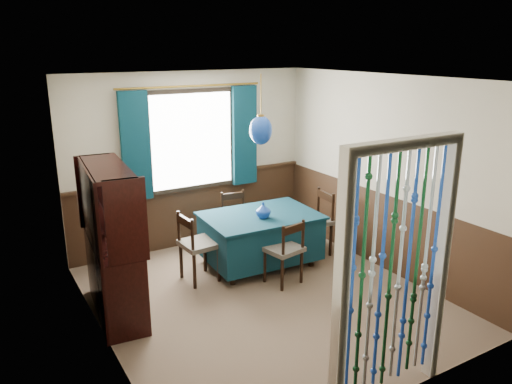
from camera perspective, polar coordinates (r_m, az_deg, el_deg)
floor at (r=5.94m, az=0.93°, el=-12.00°), size 4.00×4.00×0.00m
ceiling at (r=5.24m, az=1.06°, el=12.84°), size 4.00×4.00×0.00m
wall_back at (r=7.18m, az=-7.44°, el=3.58°), size 3.60×0.00×3.60m
wall_front at (r=4.00m, az=16.34°, el=-7.46°), size 3.60×0.00×3.60m
wall_left at (r=4.81m, az=-17.62°, el=-3.51°), size 0.00×4.00×4.00m
wall_right at (r=6.55m, az=14.51°, el=1.96°), size 0.00×4.00×4.00m
wainscot_back at (r=7.37m, az=-7.18°, el=-2.13°), size 3.60×0.00×3.60m
wainscot_front at (r=4.36m, az=15.37°, el=-16.46°), size 3.60×0.00×3.60m
wainscot_left at (r=5.11m, az=-16.72°, el=-11.43°), size 0.00×4.00×4.00m
wainscot_right at (r=6.76m, az=13.97°, el=-4.22°), size 0.00×4.00×4.00m
window at (r=7.08m, az=-7.36°, el=5.88°), size 1.32×0.12×1.42m
doorway at (r=4.12m, az=15.50°, el=-9.74°), size 1.16×0.12×2.18m
dining_table at (r=6.61m, az=0.52°, el=-5.00°), size 1.52×1.10×0.71m
chair_near at (r=6.10m, az=3.33°, el=-6.61°), size 0.47×0.46×0.83m
chair_far at (r=7.16m, az=-2.30°, el=-3.11°), size 0.45×0.44×0.82m
chair_left at (r=6.20m, az=-6.75°, el=-6.02°), size 0.45×0.47×0.89m
chair_right at (r=7.02m, az=6.83°, el=-3.28°), size 0.46×0.48×0.90m
sideboard at (r=5.61m, az=-16.00°, el=-7.88°), size 0.56×1.30×1.66m
pendant_lamp at (r=6.23m, az=0.55°, el=7.09°), size 0.29×0.29×0.86m
vase_table at (r=6.36m, az=0.83°, el=-2.18°), size 0.19×0.19×0.18m
bowl_shelf at (r=5.20m, az=-15.18°, el=-2.85°), size 0.26×0.26×0.05m
vase_sideboard at (r=5.72m, az=-16.34°, el=-3.81°), size 0.21×0.21×0.17m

